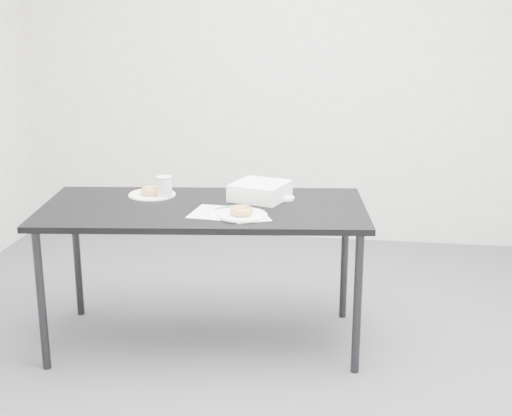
# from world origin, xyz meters

# --- Properties ---
(floor) EXTENTS (4.00, 4.00, 0.00)m
(floor) POSITION_xyz_m (0.00, 0.00, 0.00)
(floor) COLOR #4F4F54
(floor) RESTS_ON ground
(wall_back) EXTENTS (4.00, 0.02, 2.70)m
(wall_back) POSITION_xyz_m (0.00, 2.00, 1.35)
(wall_back) COLOR white
(wall_back) RESTS_ON floor
(table) EXTENTS (1.75, 0.98, 0.76)m
(table) POSITION_xyz_m (-0.18, 0.12, 0.70)
(table) COLOR black
(table) RESTS_ON floor
(scorecard) EXTENTS (0.22, 0.27, 0.00)m
(scorecard) POSITION_xyz_m (-0.11, 0.00, 0.76)
(scorecard) COLOR white
(scorecard) RESTS_ON table
(logo_patch) EXTENTS (0.04, 0.04, 0.00)m
(logo_patch) POSITION_xyz_m (-0.04, 0.10, 0.76)
(logo_patch) COLOR green
(logo_patch) RESTS_ON scorecard
(pen) EXTENTS (0.10, 0.08, 0.01)m
(pen) POSITION_xyz_m (-0.06, 0.09, 0.77)
(pen) COLOR #0D8890
(pen) RESTS_ON scorecard
(napkin) EXTENTS (0.23, 0.23, 0.00)m
(napkin) POSITION_xyz_m (0.09, -0.06, 0.76)
(napkin) COLOR white
(napkin) RESTS_ON table
(plate_near) EXTENTS (0.25, 0.25, 0.01)m
(plate_near) POSITION_xyz_m (0.05, -0.04, 0.77)
(plate_near) COLOR white
(plate_near) RESTS_ON napkin
(donut_near) EXTENTS (0.15, 0.15, 0.04)m
(donut_near) POSITION_xyz_m (0.05, -0.04, 0.79)
(donut_near) COLOR #D08442
(donut_near) RESTS_ON plate_near
(plate_far) EXTENTS (0.25, 0.25, 0.01)m
(plate_far) POSITION_xyz_m (-0.50, 0.28, 0.76)
(plate_far) COLOR white
(plate_far) RESTS_ON table
(donut_far) EXTENTS (0.15, 0.15, 0.04)m
(donut_far) POSITION_xyz_m (-0.50, 0.28, 0.79)
(donut_far) COLOR #D08442
(donut_far) RESTS_ON plate_far
(coffee_cup) EXTENTS (0.08, 0.08, 0.12)m
(coffee_cup) POSITION_xyz_m (-0.42, 0.25, 0.82)
(coffee_cup) COLOR white
(coffee_cup) RESTS_ON table
(cup_lid) EXTENTS (0.10, 0.10, 0.01)m
(cup_lid) POSITION_xyz_m (0.22, 0.31, 0.77)
(cup_lid) COLOR white
(cup_lid) RESTS_ON table
(bakery_box) EXTENTS (0.33, 0.33, 0.09)m
(bakery_box) POSITION_xyz_m (0.09, 0.30, 0.80)
(bakery_box) COLOR white
(bakery_box) RESTS_ON table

